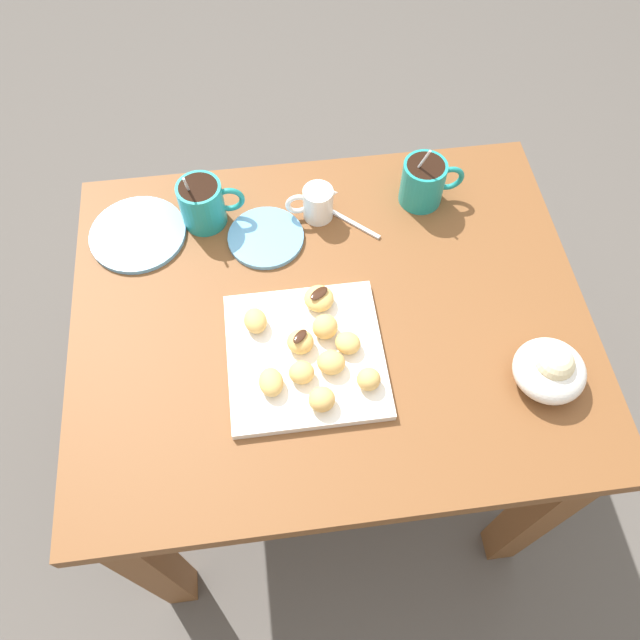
{
  "coord_description": "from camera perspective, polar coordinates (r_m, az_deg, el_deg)",
  "views": [
    {
      "loc": [
        -0.1,
        -0.59,
        1.74
      ],
      "look_at": [
        -0.02,
        -0.03,
        0.78
      ],
      "focal_mm": 35.2,
      "sensor_mm": 36.0,
      "label": 1
    }
  ],
  "objects": [
    {
      "name": "coffee_mug_teal_left",
      "position": [
        1.26,
        -10.59,
        10.44
      ],
      "size": [
        0.13,
        0.09,
        0.15
      ],
      "color": "teal",
      "rests_on": "dining_table"
    },
    {
      "name": "beignet_5",
      "position": [
        1.05,
        -4.47,
        -5.65
      ],
      "size": [
        0.05,
        0.06,
        0.03
      ],
      "primitive_type": "ellipsoid",
      "rotation": [
        0.0,
        0.0,
        4.8
      ],
      "color": "#E5B260",
      "rests_on": "pastry_plate_square"
    },
    {
      "name": "beignet_2",
      "position": [
        1.13,
        -0.09,
        1.97
      ],
      "size": [
        0.07,
        0.07,
        0.03
      ],
      "primitive_type": "ellipsoid",
      "rotation": [
        0.0,
        0.0,
        0.28
      ],
      "color": "#E5B260",
      "rests_on": "pastry_plate_square"
    },
    {
      "name": "saucer_sky_left",
      "position": [
        1.3,
        -16.22,
        7.51
      ],
      "size": [
        0.19,
        0.19,
        0.01
      ],
      "primitive_type": "cylinder",
      "color": "#66A8DB",
      "rests_on": "dining_table"
    },
    {
      "name": "pastry_plate_square",
      "position": [
        1.1,
        -1.33,
        -3.23
      ],
      "size": [
        0.27,
        0.27,
        0.02
      ],
      "primitive_type": "cube",
      "color": "white",
      "rests_on": "dining_table"
    },
    {
      "name": "beignet_9",
      "position": [
        1.07,
        1.02,
        -3.88
      ],
      "size": [
        0.06,
        0.06,
        0.04
      ],
      "primitive_type": "ellipsoid",
      "rotation": [
        0.0,
        0.0,
        2.78
      ],
      "color": "#E5B260",
      "rests_on": "pastry_plate_square"
    },
    {
      "name": "coffee_mug_teal_right",
      "position": [
        1.3,
        9.44,
        12.34
      ],
      "size": [
        0.13,
        0.09,
        0.15
      ],
      "color": "teal",
      "rests_on": "dining_table"
    },
    {
      "name": "ground_plane",
      "position": [
        1.84,
        0.6,
        -11.57
      ],
      "size": [
        8.0,
        8.0,
        0.0
      ],
      "primitive_type": "plane",
      "color": "#514C47"
    },
    {
      "name": "beignet_3",
      "position": [
        1.09,
        -1.8,
        -1.99
      ],
      "size": [
        0.07,
        0.07,
        0.03
      ],
      "primitive_type": "ellipsoid",
      "rotation": [
        0.0,
        0.0,
        3.93
      ],
      "color": "#E5B260",
      "rests_on": "pastry_plate_square"
    },
    {
      "name": "beignet_6",
      "position": [
        1.06,
        4.45,
        -5.39
      ],
      "size": [
        0.06,
        0.06,
        0.04
      ],
      "primitive_type": "ellipsoid",
      "rotation": [
        0.0,
        0.0,
        0.88
      ],
      "color": "#E5B260",
      "rests_on": "pastry_plate_square"
    },
    {
      "name": "beignet_1",
      "position": [
        1.06,
        -1.69,
        -4.79
      ],
      "size": [
        0.05,
        0.05,
        0.03
      ],
      "primitive_type": "ellipsoid",
      "rotation": [
        0.0,
        0.0,
        5.98
      ],
      "color": "#E5B260",
      "rests_on": "pastry_plate_square"
    },
    {
      "name": "beignet_0",
      "position": [
        1.09,
        2.55,
        -2.09
      ],
      "size": [
        0.06,
        0.06,
        0.03
      ],
      "primitive_type": "ellipsoid",
      "rotation": [
        0.0,
        0.0,
        0.85
      ],
      "color": "#E5B260",
      "rests_on": "pastry_plate_square"
    },
    {
      "name": "saucer_sky_right",
      "position": [
        1.25,
        -4.95,
        7.48
      ],
      "size": [
        0.15,
        0.15,
        0.01
      ],
      "primitive_type": "cylinder",
      "color": "#66A8DB",
      "rests_on": "dining_table"
    },
    {
      "name": "loose_spoon_near_saucer",
      "position": [
        1.29,
        1.58,
        9.58
      ],
      "size": [
        0.13,
        0.12,
        0.01
      ],
      "color": "silver",
      "rests_on": "dining_table"
    },
    {
      "name": "dining_table",
      "position": [
        1.29,
        0.84,
        -2.76
      ],
      "size": [
        0.95,
        0.76,
        0.76
      ],
      "color": "brown",
      "rests_on": "ground_plane"
    },
    {
      "name": "beignet_4",
      "position": [
        1.11,
        -5.89,
        -0.07
      ],
      "size": [
        0.05,
        0.06,
        0.03
      ],
      "primitive_type": "ellipsoid",
      "rotation": [
        0.0,
        0.0,
        1.75
      ],
      "color": "#E5B260",
      "rests_on": "pastry_plate_square"
    },
    {
      "name": "beignet_8",
      "position": [
        1.1,
        0.46,
        -0.61
      ],
      "size": [
        0.06,
        0.06,
        0.04
      ],
      "primitive_type": "ellipsoid",
      "rotation": [
        0.0,
        0.0,
        2.78
      ],
      "color": "#E5B260",
      "rests_on": "pastry_plate_square"
    },
    {
      "name": "chocolate_drizzle_2",
      "position": [
        1.12,
        -0.09,
        2.45
      ],
      "size": [
        0.04,
        0.04,
        0.0
      ],
      "primitive_type": "ellipsoid",
      "rotation": [
        0.0,
        0.0,
        0.62
      ],
      "color": "#381E11",
      "rests_on": "beignet_2"
    },
    {
      "name": "beignet_7",
      "position": [
        1.04,
        0.17,
        -7.22
      ],
      "size": [
        0.06,
        0.06,
        0.04
      ],
      "primitive_type": "ellipsoid",
      "rotation": [
        0.0,
        0.0,
        3.55
      ],
      "color": "#E5B260",
      "rests_on": "pastry_plate_square"
    },
    {
      "name": "chocolate_drizzle_3",
      "position": [
        1.07,
        -1.83,
        -1.5
      ],
      "size": [
        0.03,
        0.03,
        0.0
      ],
      "primitive_type": "ellipsoid",
      "rotation": [
        0.0,
        0.0,
        3.98
      ],
      "color": "#381E11",
      "rests_on": "beignet_3"
    },
    {
      "name": "cream_pitcher_white",
      "position": [
        1.26,
        -0.27,
        10.66
      ],
      "size": [
        0.1,
        0.06,
        0.07
      ],
      "color": "white",
      "rests_on": "dining_table"
    },
    {
      "name": "ice_cream_bowl",
      "position": [
        1.12,
        20.2,
        -4.22
      ],
      "size": [
        0.12,
        0.12,
        0.09
      ],
      "color": "white",
      "rests_on": "dining_table"
    }
  ]
}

